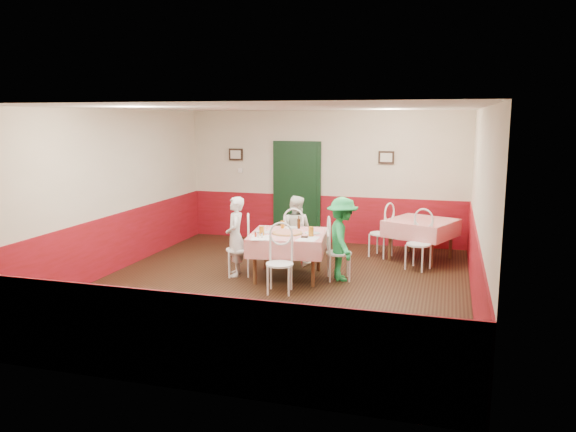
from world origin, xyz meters
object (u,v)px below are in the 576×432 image
(chair_right, at_px, (339,253))
(chair_near, at_px, (280,264))
(glass_a, at_px, (262,231))
(glass_c, at_px, (283,225))
(diner_right, at_px, (342,239))
(glass_b, at_px, (311,232))
(wallet, at_px, (304,237))
(pizza, at_px, (287,233))
(main_table, at_px, (288,256))
(diner_left, at_px, (235,236))
(diner_far, at_px, (295,230))
(beer_bottle, at_px, (299,223))
(chair_far, at_px, (295,240))
(chair_second_a, at_px, (381,234))
(second_table, at_px, (421,240))
(chair_second_b, at_px, (418,244))
(chair_left, at_px, (238,250))

(chair_right, relative_size, chair_near, 1.00)
(glass_a, xyz_separation_m, glass_c, (0.15, 0.68, -0.01))
(glass_c, bearing_deg, diner_right, -13.26)
(glass_b, relative_size, glass_c, 1.20)
(glass_a, relative_size, glass_c, 1.16)
(chair_right, height_order, wallet, chair_right)
(pizza, bearing_deg, main_table, 92.44)
(glass_a, height_order, diner_right, diner_right)
(glass_b, relative_size, diner_left, 0.12)
(wallet, distance_m, diner_far, 1.26)
(beer_bottle, bearing_deg, wallet, -67.75)
(glass_a, bearing_deg, beer_bottle, 59.39)
(main_table, xyz_separation_m, diner_left, (-0.89, -0.12, 0.30))
(pizza, height_order, diner_right, diner_right)
(beer_bottle, distance_m, diner_right, 0.89)
(chair_far, height_order, glass_b, glass_b)
(chair_second_a, distance_m, glass_a, 2.78)
(chair_far, relative_size, glass_b, 5.75)
(second_table, distance_m, chair_near, 3.35)
(glass_a, distance_m, glass_b, 0.80)
(glass_b, bearing_deg, glass_a, -168.54)
(pizza, bearing_deg, diner_far, 97.34)
(chair_second_a, height_order, glass_b, glass_b)
(glass_a, relative_size, diner_far, 0.12)
(chair_right, distance_m, chair_second_b, 1.59)
(main_table, relative_size, chair_right, 1.36)
(glass_a, bearing_deg, chair_far, 77.79)
(chair_near, height_order, chair_second_b, same)
(second_table, relative_size, chair_near, 1.24)
(chair_right, height_order, diner_far, diner_far)
(diner_left, bearing_deg, chair_left, 77.76)
(beer_bottle, bearing_deg, chair_right, -22.09)
(chair_far, bearing_deg, glass_b, 111.88)
(chair_right, distance_m, chair_second_a, 1.83)
(wallet, bearing_deg, chair_far, 105.16)
(chair_left, relative_size, glass_b, 5.75)
(pizza, bearing_deg, chair_left, -175.31)
(diner_left, xyz_separation_m, diner_right, (1.78, 0.24, 0.02))
(pizza, xyz_separation_m, beer_bottle, (0.07, 0.47, 0.09))
(diner_far, distance_m, diner_right, 1.27)
(beer_bottle, bearing_deg, pizza, -98.21)
(chair_right, distance_m, diner_right, 0.25)
(glass_a, bearing_deg, diner_far, 78.58)
(diner_far, bearing_deg, pizza, 104.52)
(beer_bottle, bearing_deg, chair_second_a, 49.31)
(diner_left, bearing_deg, pizza, 75.04)
(beer_bottle, height_order, diner_left, diner_left)
(main_table, height_order, diner_left, diner_left)
(chair_second_a, xyz_separation_m, diner_left, (-2.21, -2.00, 0.22))
(chair_left, bearing_deg, glass_b, 67.93)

